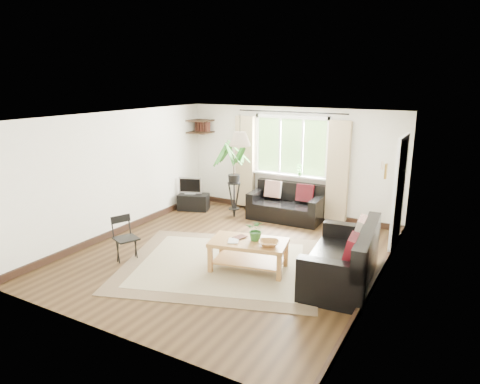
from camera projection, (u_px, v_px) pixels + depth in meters
The scene contains 24 objects.
floor at pixel (229, 255), 7.48m from camera, with size 5.50×5.50×0.00m, color black.
ceiling at pixel (228, 117), 6.87m from camera, with size 5.50×5.50×0.00m, color white.
wall_back at pixel (291, 162), 9.50m from camera, with size 5.00×0.02×2.40m, color white.
wall_front at pixel (106, 241), 4.85m from camera, with size 5.00×0.02×2.40m, color white.
wall_left at pixel (118, 173), 8.35m from camera, with size 0.02×5.50×2.40m, color white.
wall_right at pixel (382, 210), 6.00m from camera, with size 0.02×5.50×2.40m, color white.
rug at pixel (221, 264), 7.10m from camera, with size 3.17×2.72×0.02m, color beige.
window at pixel (291, 146), 9.38m from camera, with size 2.50×0.16×2.16m, color white, non-canonical shape.
door at pixel (399, 196), 7.51m from camera, with size 0.06×0.96×2.06m, color silver.
corner_shelf at pixel (200, 126), 10.17m from camera, with size 0.50×0.50×0.34m, color black, non-canonical shape.
pendant_lamp at pixel (240, 135), 7.30m from camera, with size 0.36×0.36×0.54m, color beige, non-canonical shape.
wall_sconce at pixel (384, 168), 6.15m from camera, with size 0.12×0.12×0.28m, color beige, non-canonical shape.
sofa_back at pixel (286, 203), 9.29m from camera, with size 1.57×0.79×0.74m, color black, non-canonical shape.
sofa_right at pixel (341, 255), 6.40m from camera, with size 0.90×1.81×0.85m, color black, non-canonical shape.
coffee_table at pixel (249, 255), 6.85m from camera, with size 1.21×0.66×0.49m, color olive, non-canonical shape.
table_plant at pixel (256, 230), 6.77m from camera, with size 0.31×0.27×0.35m, color #295B24.
bowl at pixel (269, 243), 6.58m from camera, with size 0.32×0.32×0.08m, color #9C6B36.
book_a at pixel (228, 241), 6.77m from camera, with size 0.17×0.23×0.02m, color silver.
book_b at pixel (237, 236), 6.98m from camera, with size 0.16×0.21×0.02m, color #552D22.
tv_stand at pixel (194, 202), 10.04m from camera, with size 0.70×0.39×0.38m, color black.
tv at pixel (190, 185), 9.97m from camera, with size 0.54×0.18×0.41m, color #A5A5AA, non-canonical shape.
palm_stand at pixel (234, 180), 9.35m from camera, with size 0.66×0.66×1.70m, color black, non-canonical shape.
folding_chair at pixel (126, 239), 7.18m from camera, with size 0.39×0.39×0.75m, color black, non-canonical shape.
sill_plant at pixel (300, 170), 9.32m from camera, with size 0.14×0.10×0.27m, color #2D6023.
Camera 1 is at (3.54, -5.98, 2.99)m, focal length 32.00 mm.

